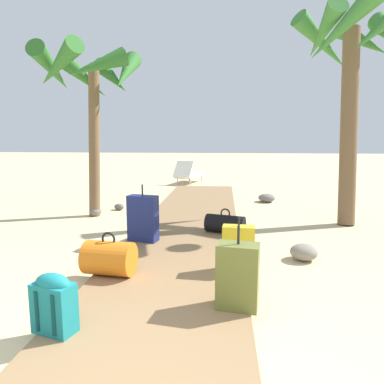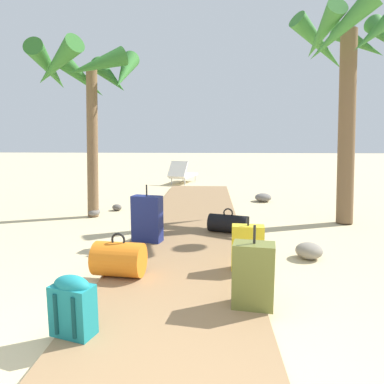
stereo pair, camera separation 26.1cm
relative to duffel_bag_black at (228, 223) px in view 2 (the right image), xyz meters
name	(u,v)px [view 2 (the right image)]	position (x,y,z in m)	size (l,w,h in m)	color
ground_plane	(188,240)	(-0.64, -0.19, -0.23)	(60.00, 60.00, 0.00)	#CCB789
boardwalk	(191,223)	(-0.64, 0.75, -0.19)	(1.72, 9.41, 0.08)	olive
duffel_bag_black	(228,223)	(0.00, 0.00, 0.00)	(0.68, 0.46, 0.40)	black
suitcase_olive	(253,275)	(0.10, -2.55, 0.15)	(0.40, 0.29, 0.77)	olive
suitcase_navy	(147,219)	(-1.22, -0.56, 0.20)	(0.48, 0.31, 0.85)	navy
backpack_teal	(72,304)	(-1.36, -3.10, 0.11)	(0.37, 0.28, 0.49)	#197A7F
duffel_bag_orange	(119,259)	(-1.31, -1.89, 0.05)	(0.59, 0.45, 0.50)	orange
suitcase_yellow	(248,248)	(0.15, -1.65, 0.12)	(0.38, 0.20, 0.64)	gold
palm_tree_far_left	(86,80)	(-2.75, 1.45, 2.49)	(1.99, 2.03, 3.40)	brown
palm_tree_far_right	(349,60)	(2.21, 1.23, 2.78)	(2.00, 2.22, 3.98)	brown
lounge_chair	(182,174)	(-1.27, 6.65, 0.10)	(1.00, 1.63, 0.81)	white
rock_right_far	(263,197)	(1.05, 3.27, -0.12)	(0.41, 0.42, 0.21)	slate
rock_left_mid	(117,207)	(-2.36, 1.98, -0.16)	(0.23, 0.19, 0.14)	#5B5651
rock_right_mid	(309,251)	(1.04, -0.99, -0.12)	(0.35, 0.36, 0.22)	gray
rock_left_far	(94,212)	(-2.67, 1.37, -0.14)	(0.29, 0.22, 0.18)	slate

